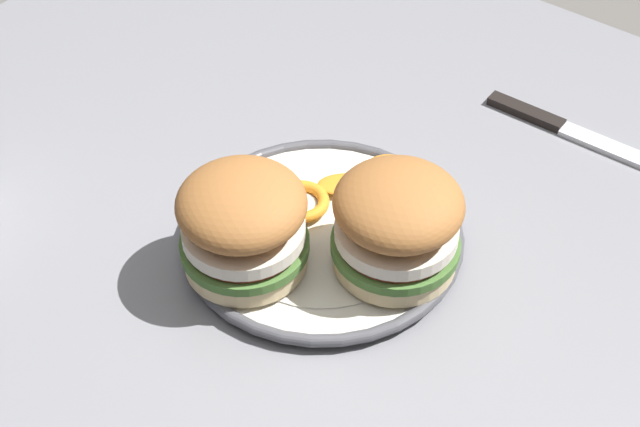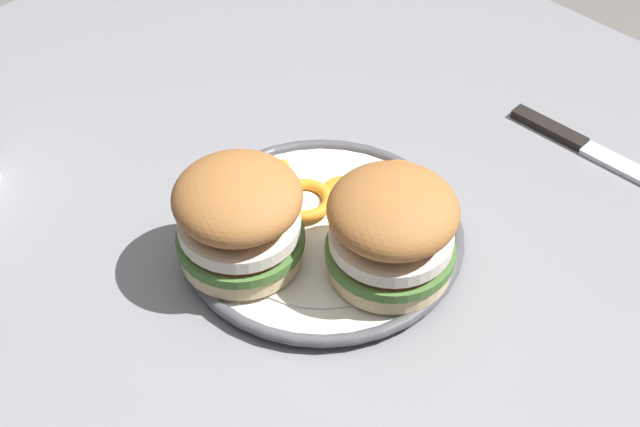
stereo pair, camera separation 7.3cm
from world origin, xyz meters
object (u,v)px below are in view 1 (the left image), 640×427
object	(u,v)px
sandwich_half_right	(243,223)
table_knife	(565,129)
sandwich_half_left	(397,223)
dinner_plate	(320,236)
dining_table	(322,306)

from	to	relation	value
sandwich_half_right	table_knife	bearing A→B (deg)	69.63
sandwich_half_left	table_knife	distance (m)	0.30
dinner_plate	sandwich_half_left	world-z (taller)	sandwich_half_left
dining_table	dinner_plate	bearing A→B (deg)	-102.24
dinner_plate	dining_table	bearing A→B (deg)	77.76
sandwich_half_right	table_knife	distance (m)	0.41
dining_table	sandwich_half_left	xyz separation A→B (m)	(0.08, 0.01, 0.17)
table_knife	dinner_plate	bearing A→B (deg)	-110.06
table_knife	sandwich_half_right	bearing A→B (deg)	-110.37
dining_table	sandwich_half_right	xyz separation A→B (m)	(-0.03, -0.08, 0.17)
sandwich_half_left	table_knife	bearing A→B (deg)	84.04
dinner_plate	sandwich_half_right	xyz separation A→B (m)	(-0.03, -0.07, 0.06)
dining_table	sandwich_half_right	distance (m)	0.19
dining_table	sandwich_half_left	distance (m)	0.18
dining_table	sandwich_half_right	world-z (taller)	sandwich_half_right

